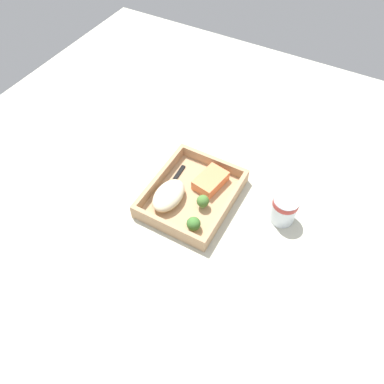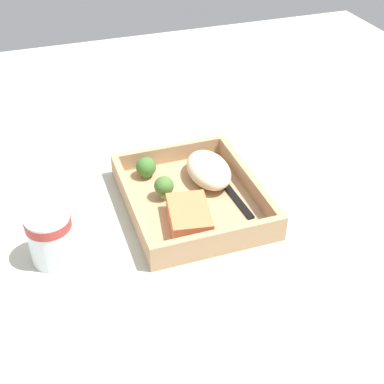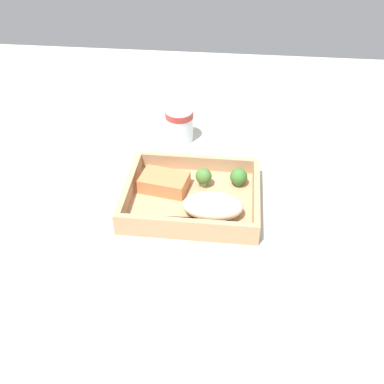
{
  "view_description": "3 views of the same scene",
  "coord_description": "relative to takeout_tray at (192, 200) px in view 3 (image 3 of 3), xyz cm",
  "views": [
    {
      "loc": [
        53.89,
        29.98,
        80.59
      ],
      "look_at": [
        0.0,
        0.0,
        2.7
      ],
      "focal_mm": 35.0,
      "sensor_mm": 36.0,
      "label": 1
    },
    {
      "loc": [
        -66.91,
        23.09,
        55.07
      ],
      "look_at": [
        0.0,
        0.0,
        2.7
      ],
      "focal_mm": 50.0,
      "sensor_mm": 36.0,
      "label": 2
    },
    {
      "loc": [
        7.56,
        -68.52,
        57.06
      ],
      "look_at": [
        0.0,
        0.0,
        2.7
      ],
      "focal_mm": 42.0,
      "sensor_mm": 36.0,
      "label": 3
    }
  ],
  "objects": [
    {
      "name": "ground_plane",
      "position": [
        0.0,
        0.0,
        -1.6
      ],
      "size": [
        160.0,
        160.0,
        2.0
      ],
      "primitive_type": "cube",
      "color": "beige"
    },
    {
      "name": "takeout_tray",
      "position": [
        0.0,
        0.0,
        0.0
      ],
      "size": [
        26.19,
        21.52,
        1.2
      ],
      "primitive_type": "cube",
      "color": "tan",
      "rests_on": "ground_plane"
    },
    {
      "name": "tray_rim",
      "position": [
        0.0,
        0.0,
        2.19
      ],
      "size": [
        26.19,
        21.52,
        3.19
      ],
      "color": "tan",
      "rests_on": "takeout_tray"
    },
    {
      "name": "salmon_fillet",
      "position": [
        -5.91,
        2.51,
        2.1
      ],
      "size": [
        10.21,
        7.65,
        3.0
      ],
      "primitive_type": "cube",
      "rotation": [
        0.0,
        0.0,
        -0.17
      ],
      "color": "#EC7D4A",
      "rests_on": "takeout_tray"
    },
    {
      "name": "mashed_potatoes",
      "position": [
        4.41,
        -4.55,
        2.71
      ],
      "size": [
        11.37,
        7.09,
        4.23
      ],
      "primitive_type": "ellipsoid",
      "color": "beige",
      "rests_on": "takeout_tray"
    },
    {
      "name": "broccoli_floret_1",
      "position": [
        8.92,
        5.41,
        2.54
      ],
      "size": [
        3.55,
        3.55,
        3.78
      ],
      "color": "#86A65A",
      "rests_on": "takeout_tray"
    },
    {
      "name": "broccoli_floret_2",
      "position": [
        1.89,
        4.24,
        2.94
      ],
      "size": [
        3.28,
        3.28,
        4.09
      ],
      "color": "#8BAD65",
      "rests_on": "takeout_tray"
    },
    {
      "name": "fork",
      "position": [
        0.9,
        -6.71,
        0.82
      ],
      "size": [
        15.87,
        2.51,
        0.44
      ],
      "color": "black",
      "rests_on": "takeout_tray"
    },
    {
      "name": "paper_cup",
      "position": [
        -5.55,
        23.46,
        3.84
      ],
      "size": [
        6.59,
        6.59,
        7.97
      ],
      "color": "white",
      "rests_on": "ground_plane"
    },
    {
      "name": "receipt_slip",
      "position": [
        -1.67,
        -22.39,
        -0.48
      ],
      "size": [
        11.08,
        13.03,
        0.24
      ],
      "primitive_type": "cube",
      "rotation": [
        0.0,
        0.0,
        0.27
      ],
      "color": "white",
      "rests_on": "ground_plane"
    }
  ]
}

